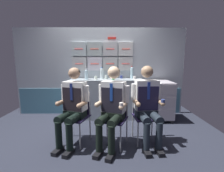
{
  "coord_description": "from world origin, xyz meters",
  "views": [
    {
      "loc": [
        0.24,
        -2.74,
        1.39
      ],
      "look_at": [
        0.28,
        0.08,
        0.93
      ],
      "focal_mm": 26.09,
      "sensor_mm": 36.0,
      "label": 1
    }
  ],
  "objects_px": {
    "crew_member_center": "(112,104)",
    "water_bottle_short": "(132,73)",
    "folding_chair_center": "(115,112)",
    "crew_member_left": "(73,103)",
    "crew_member_right": "(148,102)",
    "folding_chair_left": "(78,111)",
    "service_trolley": "(162,99)",
    "folding_chair_right": "(144,110)",
    "espresso_cup_small": "(121,77)"
  },
  "relations": [
    {
      "from": "folding_chair_left",
      "to": "crew_member_left",
      "type": "height_order",
      "value": "crew_member_left"
    },
    {
      "from": "crew_member_center",
      "to": "water_bottle_short",
      "type": "bearing_deg",
      "value": 71.81
    },
    {
      "from": "folding_chair_left",
      "to": "crew_member_right",
      "type": "distance_m",
      "value": 1.18
    },
    {
      "from": "folding_chair_left",
      "to": "folding_chair_center",
      "type": "relative_size",
      "value": 1.0
    },
    {
      "from": "folding_chair_center",
      "to": "espresso_cup_small",
      "type": "xyz_separation_m",
      "value": [
        0.2,
        1.39,
        0.44
      ]
    },
    {
      "from": "crew_member_center",
      "to": "espresso_cup_small",
      "type": "height_order",
      "value": "crew_member_center"
    },
    {
      "from": "water_bottle_short",
      "to": "espresso_cup_small",
      "type": "distance_m",
      "value": 0.28
    },
    {
      "from": "folding_chair_center",
      "to": "espresso_cup_small",
      "type": "height_order",
      "value": "espresso_cup_small"
    },
    {
      "from": "water_bottle_short",
      "to": "folding_chair_center",
      "type": "bearing_deg",
      "value": -107.94
    },
    {
      "from": "folding_chair_right",
      "to": "crew_member_right",
      "type": "bearing_deg",
      "value": -84.53
    },
    {
      "from": "crew_member_left",
      "to": "water_bottle_short",
      "type": "relative_size",
      "value": 4.22
    },
    {
      "from": "service_trolley",
      "to": "crew_member_right",
      "type": "distance_m",
      "value": 1.29
    },
    {
      "from": "service_trolley",
      "to": "folding_chair_right",
      "type": "relative_size",
      "value": 1.05
    },
    {
      "from": "crew_member_left",
      "to": "folding_chair_center",
      "type": "distance_m",
      "value": 0.71
    },
    {
      "from": "espresso_cup_small",
      "to": "folding_chair_left",
      "type": "bearing_deg",
      "value": -122.48
    },
    {
      "from": "water_bottle_short",
      "to": "service_trolley",
      "type": "bearing_deg",
      "value": -27.03
    },
    {
      "from": "folding_chair_center",
      "to": "water_bottle_short",
      "type": "relative_size",
      "value": 2.82
    },
    {
      "from": "crew_member_left",
      "to": "crew_member_right",
      "type": "xyz_separation_m",
      "value": [
        1.21,
        0.01,
        0.02
      ]
    },
    {
      "from": "folding_chair_center",
      "to": "folding_chair_left",
      "type": "bearing_deg",
      "value": 172.02
    },
    {
      "from": "espresso_cup_small",
      "to": "folding_chair_right",
      "type": "bearing_deg",
      "value": -76.45
    },
    {
      "from": "folding_chair_center",
      "to": "water_bottle_short",
      "type": "distance_m",
      "value": 1.58
    },
    {
      "from": "folding_chair_center",
      "to": "crew_member_center",
      "type": "relative_size",
      "value": 0.66
    },
    {
      "from": "service_trolley",
      "to": "espresso_cup_small",
      "type": "bearing_deg",
      "value": 160.67
    },
    {
      "from": "folding_chair_center",
      "to": "espresso_cup_small",
      "type": "distance_m",
      "value": 1.48
    },
    {
      "from": "service_trolley",
      "to": "folding_chair_left",
      "type": "relative_size",
      "value": 1.05
    },
    {
      "from": "crew_member_left",
      "to": "water_bottle_short",
      "type": "distance_m",
      "value": 1.9
    },
    {
      "from": "crew_member_left",
      "to": "folding_chair_right",
      "type": "bearing_deg",
      "value": 8.14
    },
    {
      "from": "service_trolley",
      "to": "folding_chair_right",
      "type": "bearing_deg",
      "value": -122.75
    },
    {
      "from": "folding_chair_right",
      "to": "espresso_cup_small",
      "type": "height_order",
      "value": "espresso_cup_small"
    },
    {
      "from": "water_bottle_short",
      "to": "espresso_cup_small",
      "type": "xyz_separation_m",
      "value": [
        -0.26,
        -0.02,
        -0.11
      ]
    },
    {
      "from": "service_trolley",
      "to": "folding_chair_right",
      "type": "xyz_separation_m",
      "value": [
        -0.62,
        -0.96,
        0.04
      ]
    },
    {
      "from": "folding_chair_left",
      "to": "folding_chair_right",
      "type": "bearing_deg",
      "value": 0.94
    },
    {
      "from": "crew_member_center",
      "to": "espresso_cup_small",
      "type": "bearing_deg",
      "value": 80.67
    },
    {
      "from": "crew_member_center",
      "to": "crew_member_left",
      "type": "bearing_deg",
      "value": 172.23
    },
    {
      "from": "folding_chair_left",
      "to": "crew_member_center",
      "type": "height_order",
      "value": "crew_member_center"
    },
    {
      "from": "folding_chair_center",
      "to": "crew_member_left",
      "type": "bearing_deg",
      "value": -174.73
    },
    {
      "from": "crew_member_center",
      "to": "folding_chair_center",
      "type": "bearing_deg",
      "value": 69.47
    },
    {
      "from": "crew_member_center",
      "to": "water_bottle_short",
      "type": "height_order",
      "value": "crew_member_center"
    },
    {
      "from": "crew_member_center",
      "to": "folding_chair_left",
      "type": "bearing_deg",
      "value": 157.63
    },
    {
      "from": "folding_chair_center",
      "to": "folding_chair_right",
      "type": "bearing_deg",
      "value": 11.95
    },
    {
      "from": "crew_member_center",
      "to": "water_bottle_short",
      "type": "xyz_separation_m",
      "value": [
        0.51,
        1.56,
        0.36
      ]
    },
    {
      "from": "water_bottle_short",
      "to": "crew_member_left",
      "type": "bearing_deg",
      "value": -127.76
    },
    {
      "from": "espresso_cup_small",
      "to": "crew_member_center",
      "type": "bearing_deg",
      "value": -99.33
    },
    {
      "from": "folding_chair_right",
      "to": "water_bottle_short",
      "type": "xyz_separation_m",
      "value": [
        -0.05,
        1.3,
        0.55
      ]
    },
    {
      "from": "service_trolley",
      "to": "water_bottle_short",
      "type": "distance_m",
      "value": 0.96
    },
    {
      "from": "folding_chair_right",
      "to": "service_trolley",
      "type": "bearing_deg",
      "value": 57.25
    },
    {
      "from": "folding_chair_left",
      "to": "crew_member_center",
      "type": "relative_size",
      "value": 0.66
    },
    {
      "from": "folding_chair_left",
      "to": "folding_chair_right",
      "type": "relative_size",
      "value": 1.0
    },
    {
      "from": "crew_member_right",
      "to": "espresso_cup_small",
      "type": "xyz_separation_m",
      "value": [
        -0.33,
        1.45,
        0.25
      ]
    },
    {
      "from": "folding_chair_left",
      "to": "folding_chair_center",
      "type": "xyz_separation_m",
      "value": [
        0.63,
        -0.09,
        0.0
      ]
    }
  ]
}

